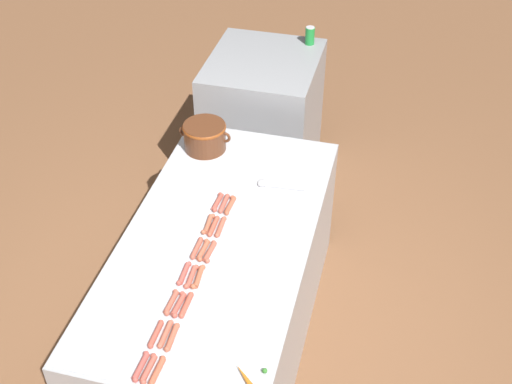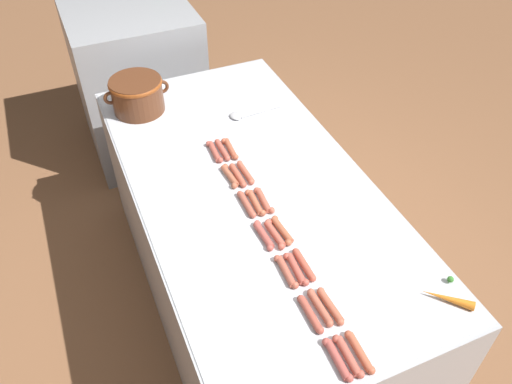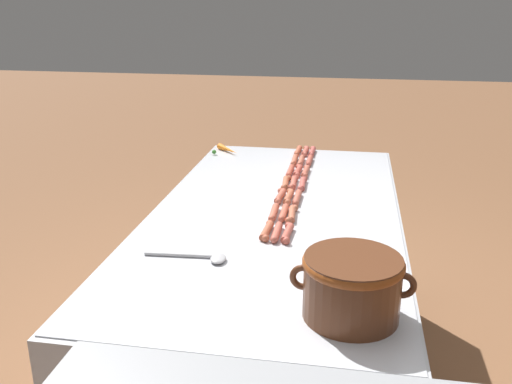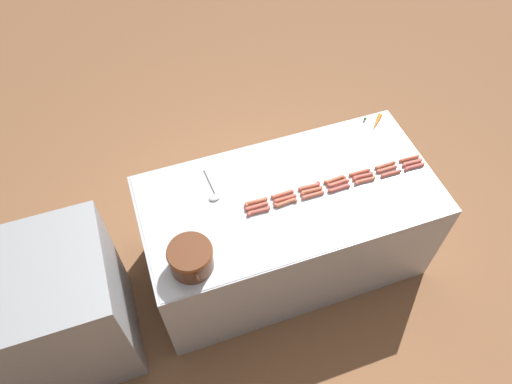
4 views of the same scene
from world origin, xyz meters
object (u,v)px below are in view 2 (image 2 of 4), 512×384
bean_pot (137,93)px  hot_dog_16 (304,264)px  hot_dog_3 (264,235)px  hot_dog_20 (230,149)px  hot_dog_1 (310,314)px  hot_dog_13 (222,150)px  serving_spoon (244,114)px  hot_dog_0 (337,360)px  hot_dog_19 (245,172)px  hot_dog_6 (214,152)px  hot_dog_4 (246,204)px  hot_dog_10 (275,234)px  hot_dog_5 (230,176)px  hot_dog_11 (255,203)px  hot_dog_17 (282,230)px  hot_dog_2 (286,271)px  hot_dog_15 (331,306)px  carrot (448,297)px  hot_dog_8 (320,307)px  hot_dog_9 (296,269)px  back_cabinet (138,80)px  hot_dog_18 (264,200)px  hot_dog_12 (238,175)px  hot_dog_7 (348,356)px  hot_dog_14 (360,352)px

bean_pot → hot_dog_16: bearing=-76.2°
hot_dog_3 → hot_dog_20: same height
hot_dog_1 → hot_dog_3: bearing=90.0°
hot_dog_13 → serving_spoon: size_ratio=0.58×
hot_dog_0 → hot_dog_19: same height
hot_dog_1 → hot_dog_6: 0.91m
hot_dog_4 → hot_dog_10: same height
hot_dog_13 → bean_pot: 0.55m
hot_dog_5 → hot_dog_6: bearing=91.4°
hot_dog_0 → hot_dog_10: size_ratio=1.00×
hot_dog_11 → hot_dog_19: bearing=79.4°
hot_dog_17 → hot_dog_20: size_ratio=1.00×
hot_dog_2 → hot_dog_15: (0.07, -0.19, 0.00)m
hot_dog_2 → hot_dog_10: (0.04, 0.17, 0.00)m
serving_spoon → carrot: bearing=-80.4°
hot_dog_1 → hot_dog_8: same height
hot_dog_2 → hot_dog_9: 0.04m
hot_dog_1 → hot_dog_17: 0.38m
back_cabinet → hot_dog_15: size_ratio=6.43×
hot_dog_2 → hot_dog_16: bearing=2.1°
carrot → back_cabinet: bearing=102.4°
hot_dog_8 → hot_dog_18: 0.54m
hot_dog_8 → hot_dog_17: size_ratio=1.00×
hot_dog_12 → hot_dog_8: bearing=-89.7°
hot_dog_4 → hot_dog_11: 0.04m
hot_dog_7 → hot_dog_13: (0.00, 1.09, 0.00)m
back_cabinet → hot_dog_20: size_ratio=6.43×
hot_dog_5 → hot_dog_9: size_ratio=1.00×
hot_dog_1 → hot_dog_20: 0.91m
hot_dog_8 → carrot: 0.43m
hot_dog_4 → serving_spoon: (0.23, 0.59, -0.01)m
hot_dog_7 → hot_dog_9: size_ratio=1.00×
hot_dog_20 → hot_dog_0: bearing=-93.8°
hot_dog_14 → hot_dog_3: bearing=97.9°
hot_dog_8 → hot_dog_13: same height
hot_dog_17 → serving_spoon: hot_dog_17 is taller
hot_dog_7 → hot_dog_18: (0.04, 0.72, 0.00)m
hot_dog_3 → hot_dog_13: (0.04, 0.54, 0.00)m
hot_dog_17 → hot_dog_9: bearing=-100.4°
hot_dog_17 → hot_dog_12: bearing=95.8°
hot_dog_8 → hot_dog_17: same height
hot_dog_9 → hot_dog_13: same height
hot_dog_4 → hot_dog_8: size_ratio=1.00×
hot_dog_12 → carrot: carrot is taller
hot_dog_13 → hot_dog_17: bearing=-86.3°
hot_dog_20 → bean_pot: bean_pot is taller
hot_dog_11 → hot_dog_12: size_ratio=1.00×
hot_dog_17 → hot_dog_14: bearing=-89.7°
hot_dog_7 → hot_dog_14: 0.04m
hot_dog_2 → hot_dog_3: same height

